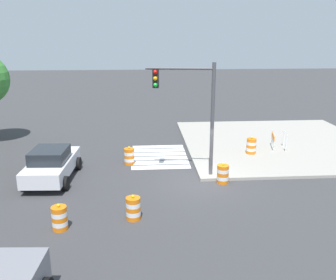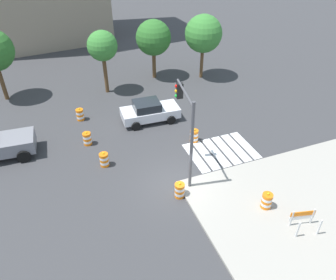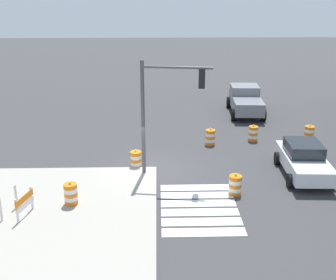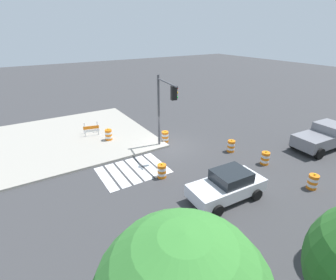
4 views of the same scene
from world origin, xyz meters
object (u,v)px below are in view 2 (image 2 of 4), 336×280
Objects in this scene: street_tree_streetside_mid at (102,46)px; traffic_barrel_on_sidewalk at (267,201)px; traffic_barrel_far_curb at (87,139)px; street_tree_streetside_far at (203,34)px; traffic_barrel_median_near at (180,190)px; traffic_light_pole at (186,120)px; sports_car at (149,111)px; construction_barricade at (304,219)px; traffic_barrel_crosswalk_end at (194,136)px; street_tree_corner_lot at (153,38)px; traffic_barrel_median_far at (104,160)px; traffic_barrel_near_corner at (80,115)px.

traffic_barrel_on_sidewalk is at bearing -73.71° from street_tree_streetside_mid.
street_tree_streetside_far reaches higher than traffic_barrel_far_curb.
traffic_light_pole reaches higher than traffic_barrel_median_near.
construction_barricade is at bearing -73.01° from sports_car.
traffic_barrel_crosswalk_end is 0.18× the size of street_tree_streetside_far.
traffic_light_pole reaches higher than sports_car.
traffic_barrel_far_curb is (-4.94, -1.37, -0.36)m from sports_car.
street_tree_streetside_far is at bearing -21.09° from street_tree_corner_lot.
traffic_barrel_median_near is at bearing -123.44° from traffic_barrel_crosswalk_end.
traffic_barrel_median_near is 5.37m from traffic_barrel_median_far.
traffic_light_pole is (0.97, 1.56, 3.46)m from traffic_barrel_median_near.
street_tree_streetside_far is at bearing 61.57° from traffic_barrel_crosswalk_end.
street_tree_streetside_mid is (-3.93, 9.59, 3.62)m from traffic_barrel_crosswalk_end.
traffic_light_pole reaches higher than traffic_barrel_crosswalk_end.
street_tree_streetside_far is (9.00, -0.22, 0.05)m from street_tree_streetside_mid.
traffic_barrel_on_sidewalk is 18.32m from street_tree_corner_lot.
traffic_barrel_near_corner is 1.00× the size of traffic_barrel_far_curb.
construction_barricade is at bearing -51.89° from traffic_barrel_far_curb.
sports_car is 0.76× the size of street_tree_streetside_far.
traffic_barrel_crosswalk_end is 0.19× the size of street_tree_corner_lot.
street_tree_streetside_far reaches higher than construction_barricade.
traffic_barrel_crosswalk_end is 1.00× the size of traffic_barrel_far_curb.
traffic_barrel_on_sidewalk is 0.19× the size of street_tree_corner_lot.
traffic_barrel_crosswalk_end is at bearing -39.69° from traffic_barrel_near_corner.
street_tree_streetside_far is at bearing 60.10° from traffic_light_pole.
street_tree_streetside_far reaches higher than sports_car.
traffic_barrel_on_sidewalk is 17.32m from street_tree_streetside_far.
traffic_barrel_far_curb is at bearing -132.25° from street_tree_corner_lot.
street_tree_corner_lot is (0.92, 10.96, 3.32)m from traffic_barrel_crosswalk_end.
traffic_barrel_far_curb is at bearing 129.91° from traffic_barrel_on_sidewalk.
traffic_barrel_median_far is at bearing 128.37° from traffic_barrel_median_near.
traffic_barrel_median_near is at bearing -51.63° from traffic_barrel_median_far.
traffic_light_pole is at bearing -101.96° from street_tree_corner_lot.
street_tree_corner_lot is (7.26, 11.30, 3.32)m from traffic_barrel_median_far.
sports_car is 5.14m from traffic_barrel_far_curb.
traffic_barrel_median_far is 13.84m from street_tree_corner_lot.
street_tree_streetside_far is (5.07, 9.36, 3.68)m from traffic_barrel_crosswalk_end.
sports_car is 4.30× the size of traffic_barrel_median_far.
traffic_barrel_far_curb is 8.65m from street_tree_streetside_mid.
sports_car is 7.36m from traffic_light_pole.
traffic_barrel_far_curb is at bearing -149.59° from street_tree_streetside_far.
traffic_barrel_on_sidewalk is (7.87, -9.40, 0.15)m from traffic_barrel_far_curb.
street_tree_corner_lot is at bearing 68.16° from sports_car.
street_tree_corner_lot reaches higher than street_tree_streetside_mid.
street_tree_streetside_mid is at bearing 108.25° from sports_car.
traffic_barrel_median_far is (-3.33, 4.21, 0.00)m from traffic_barrel_median_near.
traffic_barrel_crosswalk_end is (6.88, -5.71, 0.00)m from traffic_barrel_near_corner.
sports_car reaches higher than traffic_barrel_on_sidewalk.
traffic_barrel_median_far is 10.84m from street_tree_streetside_mid.
traffic_barrel_on_sidewalk is 0.19× the size of traffic_light_pole.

